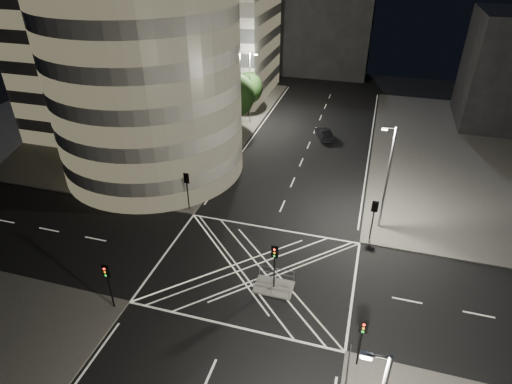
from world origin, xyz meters
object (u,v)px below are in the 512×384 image
(traffic_signal_island, at_px, (275,259))
(central_island, at_px, (274,287))
(street_lamp_left_near, at_px, (200,137))
(traffic_signal_nl, at_px, (108,278))
(sedan, at_px, (324,134))
(traffic_signal_nr, at_px, (362,335))
(street_lamp_right_far, at_px, (387,176))
(traffic_signal_fl, at_px, (187,184))
(traffic_signal_fr, at_px, (374,213))
(street_lamp_left_far, at_px, (250,86))

(traffic_signal_island, bearing_deg, central_island, 0.00)
(traffic_signal_island, relative_size, street_lamp_left_near, 0.40)
(traffic_signal_nl, distance_m, sedan, 35.95)
(traffic_signal_nr, distance_m, traffic_signal_island, 8.62)
(traffic_signal_island, bearing_deg, traffic_signal_nl, -153.86)
(traffic_signal_nr, bearing_deg, street_lamp_right_far, 87.70)
(traffic_signal_nr, bearing_deg, traffic_signal_fl, 142.31)
(traffic_signal_fr, relative_size, street_lamp_left_near, 0.40)
(traffic_signal_fr, bearing_deg, traffic_signal_island, -129.33)
(central_island, relative_size, street_lamp_right_far, 0.30)
(traffic_signal_fl, relative_size, traffic_signal_island, 1.00)
(traffic_signal_fr, relative_size, street_lamp_right_far, 0.40)
(central_island, bearing_deg, traffic_signal_fr, 50.67)
(traffic_signal_nr, relative_size, street_lamp_right_far, 0.40)
(central_island, bearing_deg, traffic_signal_island, 0.00)
(central_island, relative_size, traffic_signal_fr, 0.75)
(central_island, distance_m, traffic_signal_fl, 13.91)
(traffic_signal_nr, bearing_deg, traffic_signal_island, 142.07)
(traffic_signal_island, xyz_separation_m, street_lamp_left_near, (-11.44, 13.50, 2.63))
(street_lamp_right_far, height_order, sedan, street_lamp_right_far)
(traffic_signal_nl, height_order, street_lamp_left_near, street_lamp_left_near)
(street_lamp_left_far, distance_m, sedan, 12.27)
(central_island, distance_m, traffic_signal_fr, 11.10)
(central_island, relative_size, sedan, 0.72)
(traffic_signal_nl, distance_m, street_lamp_left_far, 36.90)
(street_lamp_left_far, relative_size, street_lamp_right_far, 1.00)
(street_lamp_left_near, bearing_deg, street_lamp_left_far, 90.00)
(traffic_signal_nr, bearing_deg, traffic_signal_fr, 90.00)
(traffic_signal_island, relative_size, street_lamp_right_far, 0.40)
(traffic_signal_fl, xyz_separation_m, traffic_signal_nr, (17.60, -13.60, 0.00))
(traffic_signal_island, bearing_deg, traffic_signal_fl, 142.46)
(central_island, distance_m, traffic_signal_island, 2.84)
(traffic_signal_fl, xyz_separation_m, traffic_signal_fr, (17.60, 0.00, 0.00))
(traffic_signal_fl, height_order, street_lamp_right_far, street_lamp_right_far)
(traffic_signal_island, bearing_deg, traffic_signal_nr, -37.93)
(traffic_signal_nl, xyz_separation_m, street_lamp_left_far, (-0.64, 36.80, 2.63))
(street_lamp_left_near, xyz_separation_m, street_lamp_left_far, (0.00, 18.00, 0.00))
(central_island, bearing_deg, traffic_signal_fl, 142.46)
(traffic_signal_island, height_order, street_lamp_left_far, street_lamp_left_far)
(street_lamp_left_near, bearing_deg, traffic_signal_island, -49.73)
(traffic_signal_nl, distance_m, street_lamp_left_near, 18.99)
(central_island, distance_m, traffic_signal_nl, 12.36)
(traffic_signal_nl, bearing_deg, traffic_signal_fr, 37.69)
(traffic_signal_island, bearing_deg, street_lamp_left_far, 109.95)
(traffic_signal_fl, bearing_deg, traffic_signal_nl, -90.00)
(traffic_signal_fl, xyz_separation_m, sedan, (10.37, 20.75, -2.22))
(central_island, bearing_deg, traffic_signal_nl, -153.86)
(traffic_signal_fr, relative_size, traffic_signal_nr, 1.00)
(central_island, distance_m, traffic_signal_nr, 9.08)
(traffic_signal_fl, distance_m, street_lamp_left_far, 23.36)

